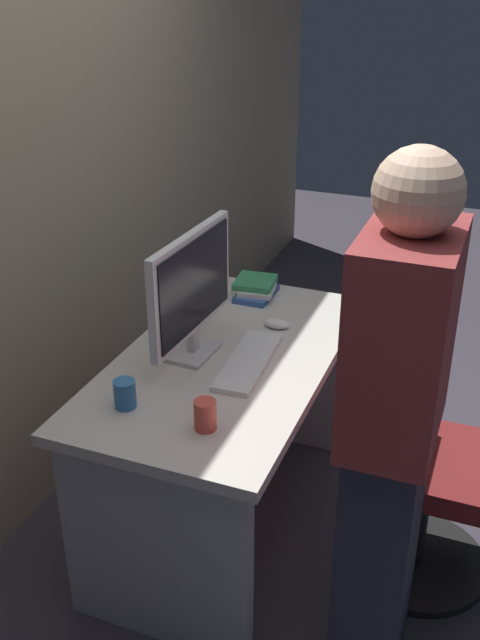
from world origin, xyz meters
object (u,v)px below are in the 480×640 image
book_stack (256,288)px  person_at_desk (391,435)px  monitor (192,289)px  keyboard (248,362)px  cup_near_keyboard (205,415)px  mouse (276,324)px  cup_by_monitor (125,394)px  office_chair (412,467)px  desk (228,411)px

book_stack → person_at_desk: bearing=-141.5°
person_at_desk → monitor: person_at_desk is taller
keyboard → cup_near_keyboard: (-0.41, -0.02, 0.04)m
mouse → cup_by_monitor: size_ratio=1.07×
office_chair → book_stack: office_chair is taller
book_stack → cup_by_monitor: bearing=174.4°
desk → office_chair: (0.02, -0.69, -0.08)m
monitor → cup_by_monitor: (-0.39, 0.06, -0.21)m
monitor → keyboard: monitor is taller
office_chair → book_stack: size_ratio=4.52×
desk → mouse: mouse is taller
person_at_desk → cup_by_monitor: person_at_desk is taller
keyboard → mouse: (0.30, -0.00, 0.01)m
office_chair → keyboard: office_chair is taller
office_chair → keyboard: (-0.05, 0.59, 0.33)m
person_at_desk → cup_near_keyboard: bearing=93.0°
monitor → book_stack: (0.55, -0.03, -0.22)m
office_chair → mouse: 0.72m
monitor → mouse: 0.44m
cup_by_monitor → keyboard: bearing=-34.2°
monitor → office_chair: bearing=-86.1°
desk → keyboard: size_ratio=3.09×
office_chair → cup_by_monitor: 1.03m
cup_by_monitor → person_at_desk: bearing=-89.2°
book_stack → cup_near_keyboard: bearing=-168.7°
keyboard → book_stack: (0.55, 0.17, 0.03)m
office_chair → person_at_desk: size_ratio=0.57×
person_at_desk → mouse: (0.68, 0.56, -0.08)m
monitor → cup_by_monitor: size_ratio=5.80×
office_chair → cup_near_keyboard: 0.82m
desk → cup_near_keyboard: 0.54m
mouse → book_stack: book_stack is taller
desk → cup_by_monitor: cup_by_monitor is taller
cup_by_monitor → book_stack: 0.94m
desk → person_at_desk: person_at_desk is taller
desk → monitor: monitor is taller
cup_near_keyboard → book_stack: size_ratio=0.46×
office_chair → cup_near_keyboard: office_chair is taller
keyboard → mouse: size_ratio=4.30×
desk → cup_near_keyboard: size_ratio=13.84×
cup_near_keyboard → desk: bearing=14.1°
cup_near_keyboard → keyboard: bearing=2.4°
desk → monitor: (-0.03, 0.11, 0.49)m
monitor → person_at_desk: bearing=-116.1°
monitor → cup_by_monitor: bearing=171.3°
office_chair → monitor: size_ratio=1.74×
desk → monitor: 0.51m
person_at_desk → desk: bearing=58.0°
office_chair → cup_near_keyboard: bearing=128.7°
cup_by_monitor → mouse: bearing=-21.0°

